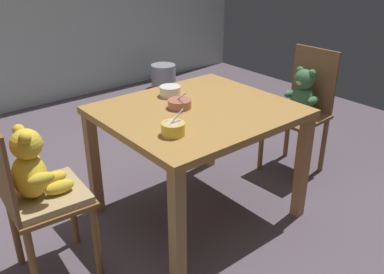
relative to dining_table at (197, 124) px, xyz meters
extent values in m
cube|color=#594D57|center=(0.00, 0.00, -0.64)|extent=(5.20, 5.20, 0.04)
cube|color=#A47539|center=(0.00, 0.00, 0.07)|extent=(1.04, 0.93, 0.04)
cube|color=#9A7346|center=(-0.48, -0.42, -0.28)|extent=(0.06, 0.06, 0.67)
cube|color=#9E6B3F|center=(0.48, -0.42, -0.28)|extent=(0.06, 0.06, 0.67)
cube|color=#9F6D47|center=(-0.48, 0.42, -0.28)|extent=(0.06, 0.06, 0.67)
cube|color=#9F713F|center=(0.48, 0.42, -0.28)|extent=(0.06, 0.06, 0.67)
cube|color=brown|center=(0.89, -0.03, -0.18)|extent=(0.40, 0.40, 0.02)
cube|color=brown|center=(1.07, -0.02, 0.06)|extent=(0.04, 0.35, 0.45)
cylinder|color=brown|center=(0.72, 0.12, -0.40)|extent=(0.04, 0.04, 0.43)
cylinder|color=brown|center=(0.74, -0.20, -0.40)|extent=(0.04, 0.04, 0.43)
cylinder|color=brown|center=(1.04, 0.14, -0.40)|extent=(0.04, 0.04, 0.43)
cylinder|color=brown|center=(1.06, -0.18, -0.40)|extent=(0.04, 0.04, 0.43)
ellipsoid|color=#417346|center=(0.96, -0.03, -0.07)|extent=(0.16, 0.18, 0.20)
ellipsoid|color=#D5BE89|center=(0.91, -0.03, -0.08)|extent=(0.06, 0.10, 0.12)
sphere|color=#417346|center=(0.95, -0.03, 0.08)|extent=(0.14, 0.14, 0.14)
ellipsoid|color=#D5BE89|center=(0.90, -0.03, 0.07)|extent=(0.05, 0.06, 0.04)
sphere|color=#417346|center=(0.96, 0.02, 0.14)|extent=(0.05, 0.05, 0.05)
sphere|color=#417346|center=(0.96, -0.08, 0.14)|extent=(0.05, 0.05, 0.05)
ellipsoid|color=#417346|center=(0.93, 0.07, -0.04)|extent=(0.11, 0.06, 0.06)
ellipsoid|color=#417346|center=(0.94, -0.13, -0.04)|extent=(0.11, 0.06, 0.06)
ellipsoid|color=#417346|center=(0.85, 0.01, -0.14)|extent=(0.13, 0.07, 0.06)
ellipsoid|color=#417346|center=(0.86, -0.08, -0.14)|extent=(0.13, 0.07, 0.06)
cube|color=brown|center=(-0.89, 0.07, -0.18)|extent=(0.40, 0.41, 0.02)
cube|color=brown|center=(-1.07, 0.08, 0.05)|extent=(0.04, 0.35, 0.44)
cylinder|color=brown|center=(-0.75, -0.11, -0.40)|extent=(0.04, 0.04, 0.43)
cylinder|color=brown|center=(-0.72, 0.22, -0.40)|extent=(0.04, 0.04, 0.43)
cylinder|color=brown|center=(-1.06, -0.08, -0.40)|extent=(0.04, 0.04, 0.43)
cylinder|color=brown|center=(-1.03, 0.24, -0.40)|extent=(0.04, 0.04, 0.43)
cube|color=tan|center=(-0.89, 0.07, -0.15)|extent=(0.37, 0.38, 0.04)
ellipsoid|color=gold|center=(-0.96, 0.07, -0.02)|extent=(0.17, 0.20, 0.21)
ellipsoid|color=beige|center=(-0.90, 0.07, -0.04)|extent=(0.06, 0.11, 0.13)
sphere|color=gold|center=(-0.95, 0.07, 0.14)|extent=(0.14, 0.14, 0.14)
ellipsoid|color=beige|center=(-0.89, 0.07, 0.13)|extent=(0.05, 0.06, 0.04)
sphere|color=gold|center=(-0.96, 0.02, 0.19)|extent=(0.05, 0.05, 0.05)
sphere|color=gold|center=(-0.95, 0.12, 0.19)|extent=(0.05, 0.05, 0.05)
ellipsoid|color=gold|center=(-0.94, -0.04, 0.00)|extent=(0.13, 0.07, 0.06)
ellipsoid|color=gold|center=(-0.92, 0.17, 0.00)|extent=(0.13, 0.07, 0.06)
ellipsoid|color=gold|center=(-0.85, 0.01, -0.10)|extent=(0.14, 0.08, 0.07)
ellipsoid|color=gold|center=(-0.84, 0.11, -0.10)|extent=(0.14, 0.08, 0.07)
cylinder|color=silver|center=(0.01, 0.27, 0.13)|extent=(0.13, 0.13, 0.06)
cylinder|color=silver|center=(0.01, 0.27, 0.10)|extent=(0.07, 0.07, 0.01)
cylinder|color=beige|center=(0.01, 0.27, 0.15)|extent=(0.11, 0.11, 0.01)
cylinder|color=#AF6851|center=(-0.07, 0.07, 0.12)|extent=(0.14, 0.14, 0.05)
cylinder|color=#AF6851|center=(-0.07, 0.07, 0.10)|extent=(0.07, 0.07, 0.01)
cylinder|color=beige|center=(-0.07, 0.07, 0.14)|extent=(0.11, 0.11, 0.01)
cylinder|color=#BCBCC1|center=(-0.08, 0.04, 0.18)|extent=(0.02, 0.09, 0.07)
ellipsoid|color=#BCBCC1|center=(-0.07, 0.08, 0.14)|extent=(0.03, 0.03, 0.01)
cylinder|color=yellow|center=(-0.32, -0.20, 0.13)|extent=(0.12, 0.12, 0.06)
cylinder|color=yellow|center=(-0.32, -0.20, 0.10)|extent=(0.07, 0.07, 0.01)
cylinder|color=#D5B591|center=(-0.32, -0.20, 0.15)|extent=(0.10, 0.10, 0.01)
cylinder|color=#BCBCC1|center=(-0.30, -0.19, 0.19)|extent=(0.08, 0.01, 0.06)
ellipsoid|color=#BCBCC1|center=(-0.33, -0.20, 0.15)|extent=(0.03, 0.02, 0.01)
cylinder|color=#93969B|center=(1.30, 2.15, -0.48)|extent=(0.28, 0.28, 0.28)
camera|label=1|loc=(-1.44, -1.70, 0.97)|focal=39.22mm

